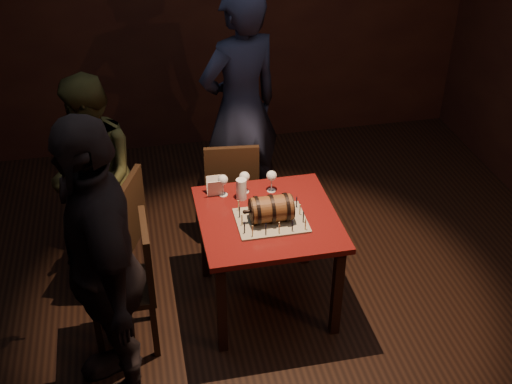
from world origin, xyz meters
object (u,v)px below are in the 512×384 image
wine_glass_left (223,181)px  wine_glass_right (272,177)px  wine_glass_mid (244,178)px  barrel_cake (271,209)px  chair_left_rear (121,227)px  chair_left_front (134,279)px  person_left_front (102,267)px  person_left_rear (94,175)px  pub_table (268,230)px  chair_back (232,188)px  person_back (241,109)px  pint_of_ale (241,189)px

wine_glass_left → wine_glass_right: bearing=-2.8°
wine_glass_mid → wine_glass_left: bearing=-176.7°
barrel_cake → chair_left_rear: bearing=155.2°
wine_glass_right → chair_left_front: 1.15m
chair_left_rear → person_left_front: size_ratio=0.50×
barrel_cake → wine_glass_left: bearing=124.9°
wine_glass_right → chair_left_front: bearing=-154.9°
person_left_rear → person_left_front: bearing=-15.8°
pub_table → wine_glass_mid: wine_glass_mid is taller
chair_back → chair_left_rear: bearing=-157.6°
barrel_cake → person_back: size_ratio=0.17×
barrel_cake → pub_table: bearing=97.2°
person_back → chair_left_rear: bearing=15.6°
wine_glass_right → wine_glass_left: bearing=177.2°
pub_table → barrel_cake: 0.22m
chair_back → chair_left_front: 1.20m
wine_glass_mid → chair_left_front: size_ratio=0.17×
person_left_front → wine_glass_right: bearing=115.7°
chair_back → person_left_front: bearing=-126.4°
wine_glass_left → person_back: size_ratio=0.08×
wine_glass_right → person_left_rear: bearing=158.8°
wine_glass_mid → person_left_rear: (-1.02, 0.44, -0.12)m
wine_glass_right → pint_of_ale: bearing=-167.7°
barrel_cake → person_left_front: size_ratio=0.17×
wine_glass_right → person_left_rear: size_ratio=0.11×
chair_back → chair_left_front: bearing=-130.7°
wine_glass_left → chair_back: 0.57m
pub_table → person_left_front: 1.20m
pint_of_ale → person_left_rear: person_left_rear is taller
wine_glass_right → person_back: size_ratio=0.08×
person_left_front → person_back: bearing=137.4°
pub_table → person_back: person_back is taller
chair_back → person_left_front: person_left_front is taller
pub_table → chair_left_rear: 1.04m
barrel_cake → wine_glass_right: size_ratio=2.01×
barrel_cake → chair_left_front: size_ratio=0.35×
person_back → barrel_cake: bearing=66.4°
wine_glass_mid → pint_of_ale: wine_glass_mid is taller
pub_table → wine_glass_left: 0.45m
person_back → person_left_rear: person_back is taller
chair_back → wine_glass_mid: bearing=-86.8°
pub_table → pint_of_ale: size_ratio=6.00×
chair_back → person_left_rear: size_ratio=0.62×
chair_left_front → person_left_rear: 0.98m
pint_of_ale → person_back: (0.17, 0.92, 0.15)m
barrel_cake → pint_of_ale: barrel_cake is taller
wine_glass_left → pint_of_ale: 0.14m
pub_table → wine_glass_right: (0.09, 0.29, 0.23)m
pub_table → person_left_rear: (-1.12, 0.75, 0.11)m
chair_left_rear → pint_of_ale: bearing=-10.1°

